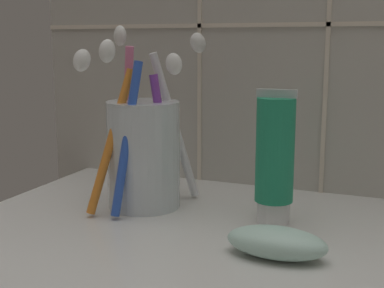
{
  "coord_description": "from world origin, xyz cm",
  "views": [
    {
      "loc": [
        10.5,
        -43.81,
        19.58
      ],
      "look_at": [
        -8.36,
        2.27,
        9.95
      ],
      "focal_mm": 50.0,
      "sensor_mm": 36.0,
      "label": 1
    }
  ],
  "objects": [
    {
      "name": "toothbrush_cup",
      "position": [
        -15.33,
        5.62,
        8.22
      ],
      "size": [
        10.33,
        13.41,
        19.31
      ],
      "color": "silver",
      "rests_on": "sink_counter"
    },
    {
      "name": "sink_counter",
      "position": [
        0.0,
        0.0,
        1.0
      ],
      "size": [
        61.63,
        37.57,
        2.0
      ],
      "primitive_type": "cube",
      "color": "silver",
      "rests_on": "ground"
    },
    {
      "name": "toothpaste_tube",
      "position": [
        -1.14,
        5.68,
        8.47
      ],
      "size": [
        3.9,
        3.71,
        13.12
      ],
      "color": "white",
      "rests_on": "sink_counter"
    },
    {
      "name": "soap_bar",
      "position": [
        1.2,
        -2.72,
        3.28
      ],
      "size": [
        8.4,
        4.27,
        2.56
      ],
      "primitive_type": "ellipsoid",
      "color": "silver",
      "rests_on": "sink_counter"
    }
  ]
}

